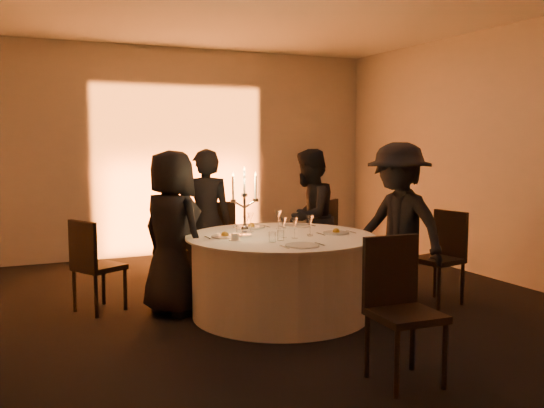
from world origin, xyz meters
name	(u,v)px	position (x,y,z in m)	size (l,w,h in m)	color
floor	(281,314)	(0.00, 0.00, 0.00)	(7.00, 7.00, 0.00)	black
wall_back	(180,152)	(0.00, 3.50, 1.50)	(7.00, 7.00, 0.00)	#BAB5AD
wall_right	(520,155)	(3.00, 0.00, 1.50)	(7.00, 7.00, 0.00)	#BAB5AD
uplighter_fixture	(187,253)	(0.00, 3.20, 0.05)	(0.25, 0.12, 0.10)	black
banquet_table	(281,275)	(0.00, 0.00, 0.38)	(1.80, 1.80, 0.77)	black
chair_left	(93,261)	(-1.63, 0.81, 0.51)	(0.54, 0.54, 0.91)	black
chair_back_left	(216,236)	(-0.10, 1.60, 0.54)	(0.44, 0.44, 0.95)	black
chair_back_right	(322,234)	(1.12, 1.22, 0.54)	(0.59, 0.59, 0.95)	black
chair_right	(443,252)	(1.70, -0.28, 0.53)	(0.48, 0.48, 0.95)	black
chair_front	(399,300)	(0.09, -1.76, 0.56)	(0.46, 0.46, 1.00)	black
guest_left	(172,233)	(-0.93, 0.46, 0.79)	(0.77, 0.50, 1.58)	black
guest_back_left	(206,221)	(-0.37, 1.16, 0.79)	(0.58, 0.38, 1.58)	black
guest_back_right	(309,217)	(0.81, 0.97, 0.79)	(0.76, 0.59, 1.57)	black
guest_right	(398,227)	(1.13, -0.30, 0.82)	(1.06, 0.61, 1.65)	black
plate_left	(225,235)	(-0.52, 0.12, 0.79)	(0.36, 0.25, 0.08)	white
plate_back_left	(251,226)	(-0.06, 0.58, 0.79)	(0.36, 0.27, 0.08)	white
plate_back_right	(297,226)	(0.40, 0.47, 0.78)	(0.35, 0.26, 0.01)	white
plate_right	(336,232)	(0.54, -0.12, 0.79)	(0.36, 0.25, 0.08)	white
plate_front	(302,245)	(-0.08, -0.61, 0.78)	(0.36, 0.29, 0.01)	white
coffee_cup	(235,237)	(-0.50, -0.09, 0.80)	(0.11, 0.11, 0.07)	white
candelabra	(245,212)	(-0.34, 0.07, 1.00)	(0.28, 0.13, 0.66)	silver
wine_glass_a	(310,222)	(0.23, -0.16, 0.91)	(0.07, 0.07, 0.19)	white
wine_glass_b	(278,216)	(0.15, 0.37, 0.91)	(0.07, 0.07, 0.19)	white
wine_glass_c	(295,224)	(0.04, -0.22, 0.91)	(0.07, 0.07, 0.19)	white
wine_glass_d	(246,222)	(-0.32, 0.08, 0.91)	(0.07, 0.07, 0.19)	white
wine_glass_e	(284,223)	(-0.04, -0.15, 0.91)	(0.07, 0.07, 0.19)	white
wine_glass_f	(251,218)	(-0.18, 0.32, 0.91)	(0.07, 0.07, 0.19)	white
wine_glass_g	(310,221)	(0.27, -0.09, 0.91)	(0.07, 0.07, 0.19)	white
tumbler_a	(272,237)	(-0.23, -0.32, 0.82)	(0.07, 0.07, 0.09)	white
tumbler_b	(281,235)	(-0.12, -0.26, 0.82)	(0.07, 0.07, 0.09)	white
tumbler_c	(240,230)	(-0.33, 0.23, 0.82)	(0.07, 0.07, 0.09)	white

